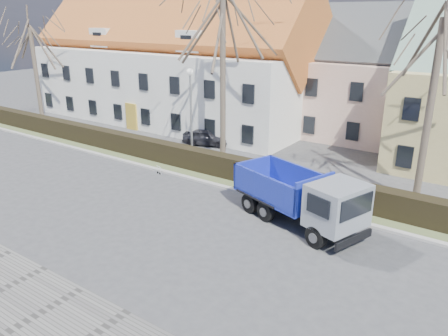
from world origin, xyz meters
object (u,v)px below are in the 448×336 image
Objects in this scene: parked_car_a at (206,137)px; streetlight at (191,117)px; cart_frame at (157,169)px; dump_truck at (294,194)px.

streetlight is at bearing -174.78° from parked_car_a.
cart_frame is (-0.50, -2.78, -2.77)m from streetlight.
streetlight is (-9.18, 3.93, 1.70)m from dump_truck.
parked_car_a is at bearing 114.53° from streetlight.
streetlight is at bearing 79.89° from cart_frame.
dump_truck is 10.13m from streetlight.
streetlight is 1.76× the size of parked_car_a.
streetlight is at bearing 175.46° from dump_truck.
dump_truck is 11.10× the size of cart_frame.
dump_truck is 9.80m from cart_frame.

